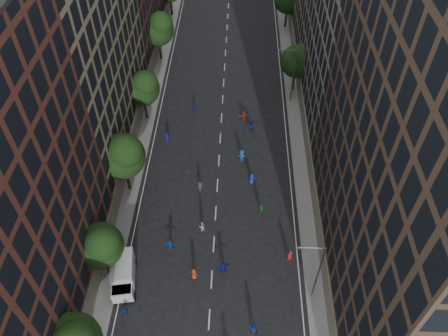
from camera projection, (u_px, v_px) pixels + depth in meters
name	position (u px, v px, depth m)	size (l,w,h in m)	color
ground	(221.00, 120.00, 65.35)	(240.00, 240.00, 0.00)	black
sidewalk_left	(149.00, 88.00, 70.74)	(4.00, 105.00, 0.15)	slate
sidewalk_right	(298.00, 91.00, 70.15)	(4.00, 105.00, 0.15)	slate
bldg_left_b	(54.00, 31.00, 50.03)	(14.00, 26.00, 34.00)	#7F6D53
bldg_right_a	(447.00, 157.00, 34.64)	(14.00, 30.00, 36.00)	#443124
bldg_right_b	(371.00, 4.00, 55.64)	(14.00, 28.00, 33.00)	#6B6559
tree_left_1	(101.00, 245.00, 43.64)	(4.80, 4.80, 8.21)	black
tree_left_2	(123.00, 155.00, 51.27)	(5.60, 5.60, 9.45)	black
tree_left_3	(143.00, 87.00, 61.29)	(5.00, 5.00, 8.58)	black
tree_left_4	(159.00, 28.00, 72.06)	(5.40, 5.40, 9.08)	black
tree_right_a	(298.00, 60.00, 66.37)	(5.00, 5.00, 8.39)	black
streetlamp_near	(317.00, 270.00, 42.12)	(2.64, 0.22, 9.06)	#595B60
streetlamp_far	(292.00, 73.00, 64.77)	(2.64, 0.22, 9.06)	#595B60
cargo_van	(123.00, 274.00, 45.96)	(3.18, 5.47, 2.75)	silver
skater_2	(254.00, 328.00, 42.55)	(0.87, 0.68, 1.80)	#1323A1
skater_4	(125.00, 311.00, 43.89)	(0.88, 0.37, 1.50)	navy
skater_5	(223.00, 268.00, 47.13)	(1.63, 0.52, 1.75)	#171299
skater_6	(194.00, 274.00, 46.72)	(0.77, 0.50, 1.58)	#A33B1B
skater_7	(290.00, 256.00, 48.04)	(0.69, 0.45, 1.88)	#A91C28
skater_8	(202.00, 227.00, 50.99)	(0.74, 0.58, 1.53)	beige
skater_9	(200.00, 187.00, 55.13)	(1.04, 0.60, 1.61)	#3A3B3F
skater_10	(261.00, 210.00, 52.61)	(1.00, 0.42, 1.71)	#227231
skater_11	(170.00, 246.00, 49.16)	(1.50, 0.48, 1.61)	#1348A2
skater_12	(252.00, 179.00, 56.10)	(0.80, 0.52, 1.64)	#1532AD
skater_13	(167.00, 138.00, 61.40)	(0.63, 0.41, 1.73)	#16139C
skater_14	(250.00, 126.00, 63.01)	(0.88, 0.69, 1.81)	navy
skater_15	(242.00, 156.00, 58.79)	(1.21, 0.69, 1.87)	blue
skater_16	(194.00, 108.00, 66.19)	(0.89, 0.37, 1.52)	#1D15B1
skater_17	(244.00, 117.00, 64.66)	(1.50, 0.48, 1.62)	#AC361C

